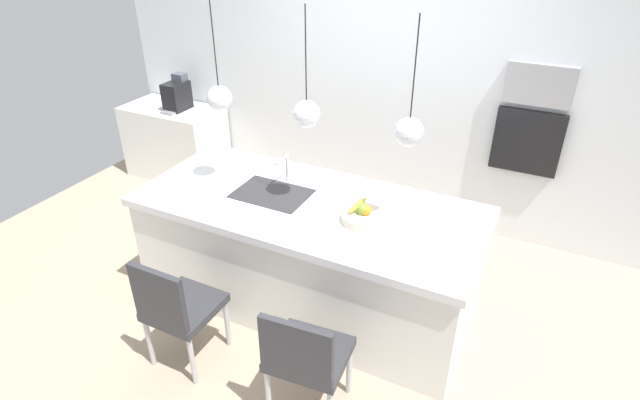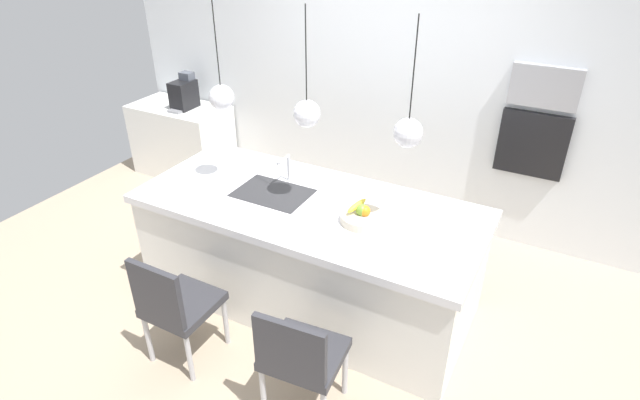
% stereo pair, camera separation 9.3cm
% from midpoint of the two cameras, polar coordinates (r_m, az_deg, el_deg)
% --- Properties ---
extents(floor, '(6.60, 6.60, 0.00)m').
position_cam_midpoint_polar(floor, '(4.23, -1.87, -10.70)').
color(floor, tan).
rests_on(floor, ground).
extents(back_wall, '(6.00, 0.10, 2.60)m').
position_cam_midpoint_polar(back_wall, '(4.95, 7.14, 12.57)').
color(back_wall, white).
rests_on(back_wall, ground).
extents(kitchen_island, '(2.56, 1.13, 0.88)m').
position_cam_midpoint_polar(kitchen_island, '(3.96, -1.98, -5.82)').
color(kitchen_island, white).
rests_on(kitchen_island, ground).
extents(sink_basin, '(0.56, 0.40, 0.02)m').
position_cam_midpoint_polar(sink_basin, '(3.86, -6.10, 0.64)').
color(sink_basin, '#2D2D30').
rests_on(sink_basin, kitchen_island).
extents(faucet, '(0.02, 0.17, 0.22)m').
position_cam_midpoint_polar(faucet, '(3.95, -4.58, 3.86)').
color(faucet, silver).
rests_on(faucet, kitchen_island).
extents(fruit_bowl, '(0.31, 0.31, 0.15)m').
position_cam_midpoint_polar(fruit_bowl, '(3.49, 4.11, -1.78)').
color(fruit_bowl, beige).
rests_on(fruit_bowl, kitchen_island).
extents(side_counter, '(1.10, 0.60, 0.82)m').
position_cam_midpoint_polar(side_counter, '(6.16, -16.25, 6.29)').
color(side_counter, white).
rests_on(side_counter, ground).
extents(coffee_machine, '(0.20, 0.35, 0.38)m').
position_cam_midpoint_polar(coffee_machine, '(5.89, -16.18, 11.22)').
color(coffee_machine, black).
rests_on(coffee_machine, side_counter).
extents(microwave, '(0.54, 0.08, 0.34)m').
position_cam_midpoint_polar(microwave, '(4.58, 22.84, 11.82)').
color(microwave, '#9E9EA3').
rests_on(microwave, back_wall).
extents(oven, '(0.56, 0.08, 0.56)m').
position_cam_midpoint_polar(oven, '(4.74, 21.67, 6.10)').
color(oven, black).
rests_on(oven, back_wall).
extents(chair_near, '(0.42, 0.44, 0.88)m').
position_cam_midpoint_polar(chair_near, '(3.54, -16.46, -11.42)').
color(chair_near, '#333338').
rests_on(chair_near, ground).
extents(chair_middle, '(0.49, 0.46, 0.84)m').
position_cam_midpoint_polar(chair_middle, '(3.10, -2.55, -17.06)').
color(chair_middle, '#333338').
rests_on(chair_middle, ground).
extents(pendant_light_left, '(0.18, 0.18, 0.78)m').
position_cam_midpoint_polar(pendant_light_left, '(3.80, -11.90, 11.11)').
color(pendant_light_left, silver).
extents(pendant_light_center, '(0.18, 0.18, 0.78)m').
position_cam_midpoint_polar(pendant_light_center, '(3.43, -2.31, 9.67)').
color(pendant_light_center, silver).
extents(pendant_light_right, '(0.18, 0.18, 0.78)m').
position_cam_midpoint_polar(pendant_light_right, '(3.17, 9.11, 7.58)').
color(pendant_light_right, silver).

